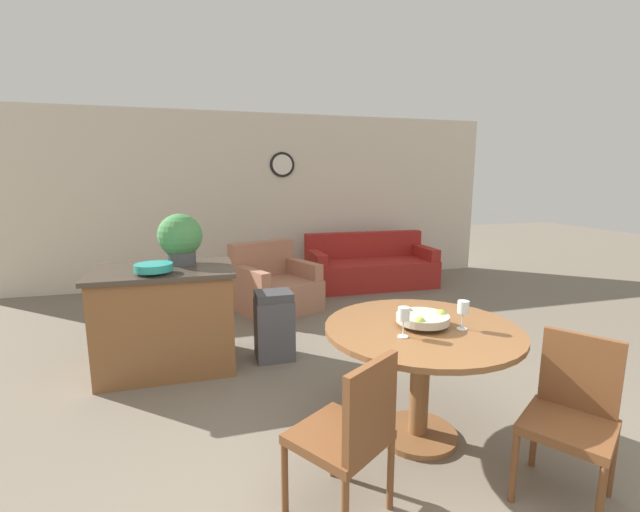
{
  "coord_description": "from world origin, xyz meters",
  "views": [
    {
      "loc": [
        -0.94,
        -1.43,
        1.7
      ],
      "look_at": [
        0.15,
        2.38,
        0.97
      ],
      "focal_mm": 24.0,
      "sensor_mm": 36.0,
      "label": 1
    }
  ],
  "objects": [
    {
      "name": "wine_glass_left",
      "position": [
        0.19,
        0.74,
        0.91
      ],
      "size": [
        0.07,
        0.07,
        0.18
      ],
      "color": "silver",
      "rests_on": "dining_table"
    },
    {
      "name": "armchair",
      "position": [
        -0.02,
        3.92,
        0.29
      ],
      "size": [
        1.19,
        1.16,
        0.86
      ],
      "rotation": [
        0.0,
        0.0,
        0.4
      ],
      "color": "#A87056",
      "rests_on": "ground_plane"
    },
    {
      "name": "teal_bowl",
      "position": [
        -1.31,
        2.25,
        0.97
      ],
      "size": [
        0.3,
        0.3,
        0.09
      ],
      "color": "teal",
      "rests_on": "kitchen_island"
    },
    {
      "name": "wine_glass_right",
      "position": [
        0.61,
        0.75,
        0.91
      ],
      "size": [
        0.07,
        0.07,
        0.18
      ],
      "color": "silver",
      "rests_on": "dining_table"
    },
    {
      "name": "couch",
      "position": [
        1.66,
        4.73,
        0.28
      ],
      "size": [
        1.98,
        0.91,
        0.82
      ],
      "rotation": [
        0.0,
        0.0,
        -0.02
      ],
      "color": "maroon",
      "rests_on": "ground_plane"
    },
    {
      "name": "dining_chair_near_left",
      "position": [
        -0.28,
        0.34,
        0.49
      ],
      "size": [
        0.58,
        0.58,
        0.87
      ],
      "rotation": [
        0.0,
        0.0,
        6.86
      ],
      "color": "brown",
      "rests_on": "ground_plane"
    },
    {
      "name": "potted_plant",
      "position": [
        -1.1,
        2.61,
        1.16
      ],
      "size": [
        0.4,
        0.4,
        0.46
      ],
      "color": "#4C4C51",
      "rests_on": "kitchen_island"
    },
    {
      "name": "kitchen_island",
      "position": [
        -1.25,
        2.46,
        0.46
      ],
      "size": [
        1.19,
        0.81,
        0.92
      ],
      "color": "brown",
      "rests_on": "ground_plane"
    },
    {
      "name": "fruit_bowl",
      "position": [
        0.39,
        0.87,
        0.82
      ],
      "size": [
        0.33,
        0.33,
        0.1
      ],
      "color": "#B7B29E",
      "rests_on": "dining_table"
    },
    {
      "name": "dining_chair_near_right",
      "position": [
        0.92,
        0.19,
        0.49
      ],
      "size": [
        0.58,
        0.58,
        0.87
      ],
      "rotation": [
        0.0,
        0.0,
        8.43
      ],
      "color": "brown",
      "rests_on": "ground_plane"
    },
    {
      "name": "wall_back",
      "position": [
        0.0,
        5.51,
        1.35
      ],
      "size": [
        8.0,
        0.09,
        2.7
      ],
      "color": "beige",
      "rests_on": "ground_plane"
    },
    {
      "name": "dining_table",
      "position": [
        0.39,
        0.87,
        0.6
      ],
      "size": [
        1.24,
        1.24,
        0.77
      ],
      "color": "brown",
      "rests_on": "ground_plane"
    },
    {
      "name": "trash_bin",
      "position": [
        -0.3,
        2.38,
        0.32
      ],
      "size": [
        0.35,
        0.3,
        0.65
      ],
      "color": "#47474C",
      "rests_on": "ground_plane"
    }
  ]
}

